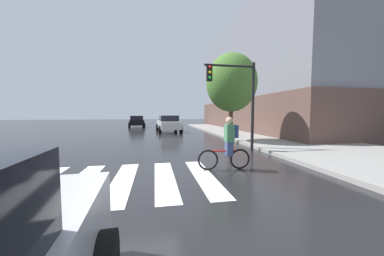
% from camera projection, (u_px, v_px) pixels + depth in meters
% --- Properties ---
extents(ground_plane, '(120.00, 120.00, 0.00)m').
position_uv_depth(ground_plane, '(135.00, 180.00, 5.52)').
color(ground_plane, black).
extents(crosswalk_stripes, '(4.98, 3.48, 0.01)m').
position_uv_depth(crosswalk_stripes, '(123.00, 181.00, 5.46)').
color(crosswalk_stripes, silver).
rests_on(crosswalk_stripes, ground).
extents(sedan_mid, '(2.43, 4.77, 1.61)m').
position_uv_depth(sedan_mid, '(168.00, 123.00, 20.07)').
color(sedan_mid, silver).
rests_on(sedan_mid, ground).
extents(sedan_far, '(2.38, 4.51, 1.50)m').
position_uv_depth(sedan_far, '(137.00, 121.00, 26.79)').
color(sedan_far, black).
rests_on(sedan_far, ground).
extents(cyclist, '(1.71, 0.37, 1.69)m').
position_uv_depth(cyclist, '(228.00, 143.00, 6.51)').
color(cyclist, black).
rests_on(cyclist, ground).
extents(traffic_light_near, '(2.47, 0.28, 4.20)m').
position_uv_depth(traffic_light_near, '(237.00, 91.00, 9.57)').
color(traffic_light_near, black).
rests_on(traffic_light_near, ground).
extents(fire_hydrant, '(0.33, 0.22, 0.78)m').
position_uv_depth(fire_hydrant, '(232.00, 130.00, 15.30)').
color(fire_hydrant, gold).
rests_on(fire_hydrant, sidewalk).
extents(street_tree_near, '(3.03, 3.03, 5.39)m').
position_uv_depth(street_tree_near, '(231.00, 83.00, 12.26)').
color(street_tree_near, '#4C3823').
rests_on(street_tree_near, ground).
extents(corner_building, '(17.55, 23.23, 11.81)m').
position_uv_depth(corner_building, '(303.00, 78.00, 23.38)').
color(corner_building, brown).
rests_on(corner_building, ground).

